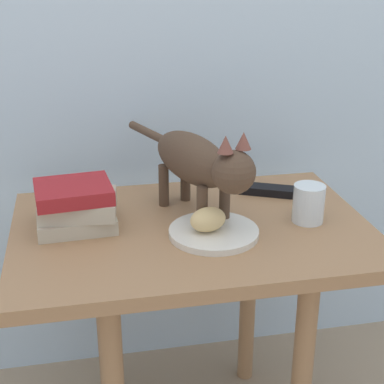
{
  "coord_description": "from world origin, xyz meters",
  "views": [
    {
      "loc": [
        -0.23,
        -1.13,
        1.16
      ],
      "look_at": [
        0.0,
        0.0,
        0.68
      ],
      "focal_mm": 54.62,
      "sensor_mm": 36.0,
      "label": 1
    }
  ],
  "objects_px": {
    "side_table": "(192,263)",
    "book_stack": "(76,206)",
    "candle_jar": "(308,205)",
    "bread_roll": "(208,219)",
    "plate": "(214,232)",
    "tv_remote": "(270,190)",
    "cat": "(200,162)"
  },
  "relations": [
    {
      "from": "side_table",
      "to": "cat",
      "type": "relative_size",
      "value": 1.72
    },
    {
      "from": "side_table",
      "to": "book_stack",
      "type": "height_order",
      "value": "book_stack"
    },
    {
      "from": "bread_roll",
      "to": "tv_remote",
      "type": "distance_m",
      "value": 0.28
    },
    {
      "from": "bread_roll",
      "to": "side_table",
      "type": "bearing_deg",
      "value": 112.05
    },
    {
      "from": "cat",
      "to": "bread_roll",
      "type": "bearing_deg",
      "value": -90.94
    },
    {
      "from": "bread_roll",
      "to": "candle_jar",
      "type": "height_order",
      "value": "candle_jar"
    },
    {
      "from": "cat",
      "to": "candle_jar",
      "type": "distance_m",
      "value": 0.26
    },
    {
      "from": "book_stack",
      "to": "tv_remote",
      "type": "height_order",
      "value": "book_stack"
    },
    {
      "from": "book_stack",
      "to": "candle_jar",
      "type": "height_order",
      "value": "book_stack"
    },
    {
      "from": "side_table",
      "to": "bread_roll",
      "type": "distance_m",
      "value": 0.15
    },
    {
      "from": "cat",
      "to": "tv_remote",
      "type": "relative_size",
      "value": 3.01
    },
    {
      "from": "cat",
      "to": "tv_remote",
      "type": "xyz_separation_m",
      "value": [
        0.2,
        0.1,
        -0.12
      ]
    },
    {
      "from": "candle_jar",
      "to": "side_table",
      "type": "bearing_deg",
      "value": 174.11
    },
    {
      "from": "plate",
      "to": "tv_remote",
      "type": "relative_size",
      "value": 1.27
    },
    {
      "from": "side_table",
      "to": "candle_jar",
      "type": "height_order",
      "value": "candle_jar"
    },
    {
      "from": "plate",
      "to": "bread_roll",
      "type": "xyz_separation_m",
      "value": [
        -0.01,
        -0.0,
        0.03
      ]
    },
    {
      "from": "side_table",
      "to": "bread_roll",
      "type": "relative_size",
      "value": 9.75
    },
    {
      "from": "tv_remote",
      "to": "side_table",
      "type": "bearing_deg",
      "value": -123.26
    },
    {
      "from": "plate",
      "to": "candle_jar",
      "type": "bearing_deg",
      "value": 7.34
    },
    {
      "from": "bread_roll",
      "to": "cat",
      "type": "height_order",
      "value": "cat"
    },
    {
      "from": "plate",
      "to": "bread_roll",
      "type": "bearing_deg",
      "value": -174.47
    },
    {
      "from": "side_table",
      "to": "candle_jar",
      "type": "xyz_separation_m",
      "value": [
        0.26,
        -0.03,
        0.13
      ]
    },
    {
      "from": "cat",
      "to": "candle_jar",
      "type": "relative_size",
      "value": 5.32
    },
    {
      "from": "bread_roll",
      "to": "candle_jar",
      "type": "xyz_separation_m",
      "value": [
        0.23,
        0.03,
        -0.0
      ]
    },
    {
      "from": "plate",
      "to": "tv_remote",
      "type": "bearing_deg",
      "value": 45.65
    },
    {
      "from": "side_table",
      "to": "book_stack",
      "type": "bearing_deg",
      "value": 170.14
    },
    {
      "from": "bread_roll",
      "to": "plate",
      "type": "bearing_deg",
      "value": 5.53
    },
    {
      "from": "plate",
      "to": "candle_jar",
      "type": "relative_size",
      "value": 2.25
    },
    {
      "from": "book_stack",
      "to": "tv_remote",
      "type": "distance_m",
      "value": 0.48
    },
    {
      "from": "bread_roll",
      "to": "tv_remote",
      "type": "bearing_deg",
      "value": 43.92
    },
    {
      "from": "side_table",
      "to": "tv_remote",
      "type": "height_order",
      "value": "tv_remote"
    },
    {
      "from": "plate",
      "to": "book_stack",
      "type": "xyz_separation_m",
      "value": [
        -0.28,
        0.1,
        0.04
      ]
    }
  ]
}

